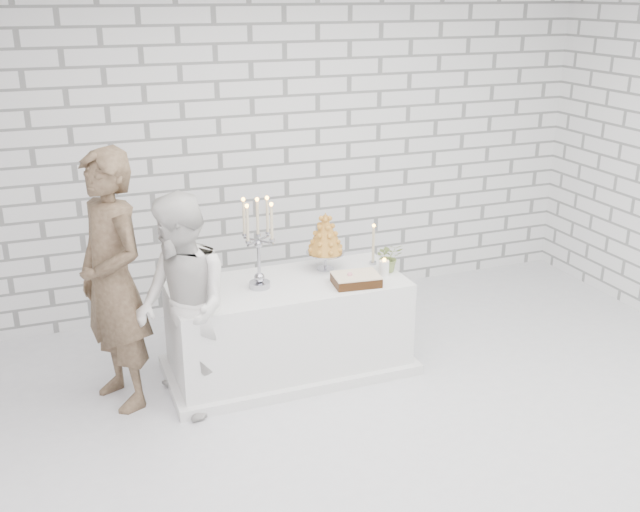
{
  "coord_description": "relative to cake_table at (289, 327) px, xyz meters",
  "views": [
    {
      "loc": [
        -2.09,
        -3.81,
        2.87
      ],
      "look_at": [
        -0.31,
        0.83,
        1.05
      ],
      "focal_mm": 41.17,
      "sensor_mm": 36.0,
      "label": 1
    }
  ],
  "objects": [
    {
      "name": "wall_back",
      "position": [
        0.46,
        1.37,
        1.12
      ],
      "size": [
        6.0,
        0.01,
        3.0
      ],
      "primitive_type": "cube",
      "color": "white",
      "rests_on": "ground"
    },
    {
      "name": "bride",
      "position": [
        -0.86,
        -0.29,
        0.43
      ],
      "size": [
        0.71,
        0.86,
        1.6
      ],
      "primitive_type": "imported",
      "rotation": [
        0.0,
        0.0,
        -1.42
      ],
      "color": "silver",
      "rests_on": "ground"
    },
    {
      "name": "extra_taper",
      "position": [
        0.78,
        0.13,
        0.54
      ],
      "size": [
        0.07,
        0.07,
        0.32
      ],
      "primitive_type": "cylinder",
      "rotation": [
        0.0,
        0.0,
        -0.16
      ],
      "color": "beige",
      "rests_on": "cake_table"
    },
    {
      "name": "pillar_candle",
      "position": [
        0.76,
        -0.12,
        0.44
      ],
      "size": [
        0.08,
        0.08,
        0.12
      ],
      "primitive_type": "cylinder",
      "rotation": [
        0.0,
        0.0,
        0.0
      ],
      "color": "white",
      "rests_on": "cake_table"
    },
    {
      "name": "candelabra",
      "position": [
        -0.23,
        -0.01,
        0.73
      ],
      "size": [
        0.32,
        0.32,
        0.7
      ],
      "primitive_type": null,
      "rotation": [
        0.0,
        0.0,
        -0.12
      ],
      "color": "#A1A1AB",
      "rests_on": "cake_table"
    },
    {
      "name": "ground",
      "position": [
        0.46,
        -1.13,
        -0.38
      ],
      "size": [
        6.0,
        5.0,
        0.01
      ],
      "primitive_type": "cube",
      "color": "silver",
      "rests_on": "ground"
    },
    {
      "name": "groom",
      "position": [
        -1.28,
        0.01,
        0.57
      ],
      "size": [
        0.68,
        0.81,
        1.89
      ],
      "primitive_type": "imported",
      "rotation": [
        0.0,
        0.0,
        -1.18
      ],
      "color": "#433324",
      "rests_on": "ground"
    },
    {
      "name": "cake_table",
      "position": [
        0.0,
        0.0,
        0.0
      ],
      "size": [
        1.8,
        0.8,
        0.75
      ],
      "primitive_type": "cube",
      "color": "white",
      "rests_on": "ground"
    },
    {
      "name": "chocolate_cake",
      "position": [
        0.47,
        -0.22,
        0.42
      ],
      "size": [
        0.37,
        0.28,
        0.08
      ],
      "primitive_type": "cube",
      "rotation": [
        0.0,
        0.0,
        -0.11
      ],
      "color": "black",
      "rests_on": "cake_table"
    },
    {
      "name": "flowers",
      "position": [
        0.83,
        -0.05,
        0.49
      ],
      "size": [
        0.24,
        0.22,
        0.24
      ],
      "primitive_type": "imported",
      "rotation": [
        0.0,
        0.0,
        -0.17
      ],
      "color": "#5A753B",
      "rests_on": "cake_table"
    },
    {
      "name": "croquembouche",
      "position": [
        0.37,
        0.16,
        0.61
      ],
      "size": [
        0.34,
        0.34,
        0.48
      ],
      "primitive_type": null,
      "rotation": [
        0.0,
        0.0,
        0.1
      ],
      "color": "#A96C24",
      "rests_on": "cake_table"
    }
  ]
}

